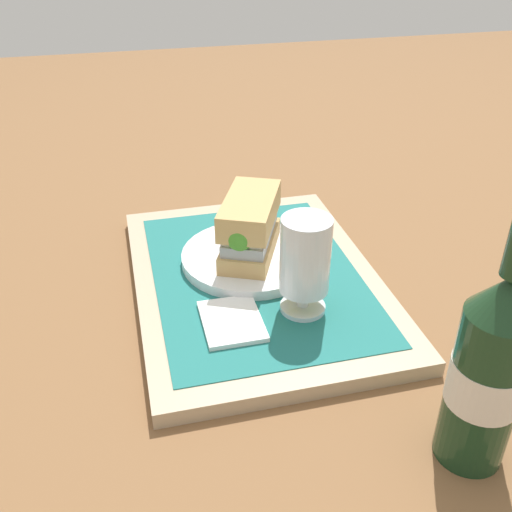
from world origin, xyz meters
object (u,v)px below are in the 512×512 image
(sandwich, at_px, (247,227))
(beer_glass, at_px, (305,262))
(plate, at_px, (248,257))
(beer_bottle, at_px, (488,370))

(sandwich, distance_m, beer_glass, 0.13)
(plate, height_order, beer_glass, beer_glass)
(beer_glass, relative_size, beer_bottle, 0.47)
(sandwich, xyz_separation_m, beer_bottle, (0.35, 0.13, 0.03))
(beer_glass, xyz_separation_m, beer_bottle, (0.23, 0.09, 0.01))
(sandwich, bearing_deg, beer_glass, 43.37)
(sandwich, relative_size, beer_bottle, 0.54)
(sandwich, bearing_deg, beer_bottle, 45.20)
(beer_bottle, bearing_deg, sandwich, -159.01)
(plate, relative_size, sandwich, 1.31)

